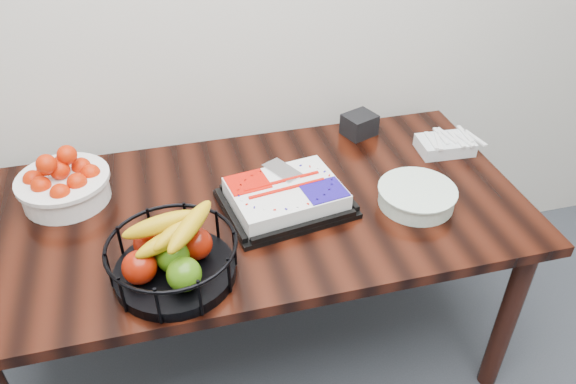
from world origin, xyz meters
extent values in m
cube|color=black|center=(0.00, 2.00, 0.73)|extent=(1.80, 0.90, 0.04)
cylinder|color=black|center=(-0.82, 2.37, 0.35)|extent=(0.07, 0.07, 0.71)
cylinder|color=black|center=(0.82, 1.63, 0.35)|extent=(0.07, 0.07, 0.71)
cylinder|color=black|center=(0.82, 2.37, 0.35)|extent=(0.07, 0.07, 0.71)
cube|color=black|center=(0.10, 1.97, 0.76)|extent=(0.45, 0.38, 0.02)
cube|color=white|center=(0.10, 1.97, 0.80)|extent=(0.39, 0.32, 0.06)
cube|color=red|center=(-0.01, 2.04, 0.83)|extent=(0.15, 0.13, 0.00)
cube|color=#190B7E|center=(0.20, 1.90, 0.83)|extent=(0.15, 0.13, 0.00)
cube|color=silver|center=(0.12, 2.06, 0.83)|extent=(0.13, 0.16, 0.00)
cylinder|color=white|center=(-0.61, 2.19, 0.80)|extent=(0.28, 0.28, 0.09)
cylinder|color=white|center=(-0.61, 2.19, 0.84)|extent=(0.30, 0.30, 0.01)
cylinder|color=black|center=(-0.29, 1.73, 0.77)|extent=(0.34, 0.34, 0.03)
torus|color=black|center=(-0.29, 1.73, 0.87)|extent=(0.37, 0.37, 0.01)
cylinder|color=white|center=(0.52, 1.87, 0.78)|extent=(0.25, 0.25, 0.06)
cylinder|color=white|center=(0.52, 1.87, 0.81)|extent=(0.26, 0.26, 0.01)
cube|color=silver|center=(0.77, 2.15, 0.78)|extent=(0.21, 0.14, 0.05)
cube|color=black|center=(0.50, 2.35, 0.79)|extent=(0.15, 0.14, 0.09)
camera|label=1|loc=(-0.27, 0.54, 1.90)|focal=35.00mm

